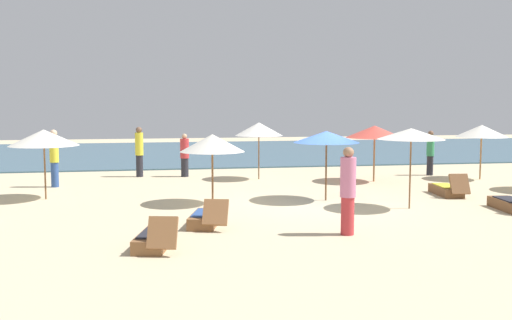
% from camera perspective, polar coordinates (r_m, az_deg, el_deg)
% --- Properties ---
extents(ground_plane, '(60.00, 60.00, 0.00)m').
position_cam_1_polar(ground_plane, '(17.56, 5.84, -4.07)').
color(ground_plane, beige).
extents(ocean_water, '(48.00, 16.00, 0.06)m').
position_cam_1_polar(ocean_water, '(34.10, -2.02, 0.78)').
color(ocean_water, '#3D6075').
rests_on(ocean_water, ground_plane).
extents(umbrella_0, '(1.78, 1.78, 2.13)m').
position_cam_1_polar(umbrella_0, '(22.50, 0.27, 2.94)').
color(umbrella_0, brown).
rests_on(umbrella_0, ground_plane).
extents(umbrella_1, '(1.82, 1.82, 2.21)m').
position_cam_1_polar(umbrella_1, '(16.91, 14.45, 2.40)').
color(umbrella_1, brown).
rests_on(umbrella_1, ground_plane).
extents(umbrella_2, '(1.90, 1.90, 2.04)m').
position_cam_1_polar(umbrella_2, '(24.00, 20.55, 2.58)').
color(umbrella_2, olive).
rests_on(umbrella_2, ground_plane).
extents(umbrella_3, '(2.05, 2.05, 2.10)m').
position_cam_1_polar(umbrella_3, '(19.02, -19.42, 2.00)').
color(umbrella_3, brown).
rests_on(umbrella_3, ground_plane).
extents(umbrella_6, '(1.85, 1.85, 2.00)m').
position_cam_1_polar(umbrella_6, '(17.17, -4.15, 1.61)').
color(umbrella_6, brown).
rests_on(umbrella_6, ground_plane).
extents(umbrella_7, '(2.08, 2.08, 2.04)m').
position_cam_1_polar(umbrella_7, '(22.27, 11.15, 2.64)').
color(umbrella_7, olive).
rests_on(umbrella_7, ground_plane).
extents(umbrella_8, '(1.94, 1.94, 2.06)m').
position_cam_1_polar(umbrella_8, '(17.86, 6.68, 2.18)').
color(umbrella_8, brown).
rests_on(umbrella_8, ground_plane).
extents(lounger_0, '(0.99, 1.77, 0.71)m').
position_cam_1_polar(lounger_0, '(14.42, -4.75, -5.51)').
color(lounger_0, brown).
rests_on(lounger_0, ground_plane).
extents(lounger_3, '(0.94, 1.72, 0.74)m').
position_cam_1_polar(lounger_3, '(12.43, -9.54, -7.40)').
color(lounger_3, brown).
rests_on(lounger_3, ground_plane).
extents(lounger_4, '(0.75, 1.75, 0.68)m').
position_cam_1_polar(lounger_4, '(17.69, 23.03, -3.86)').
color(lounger_4, brown).
rests_on(lounger_4, ground_plane).
extents(lounger_5, '(0.75, 1.69, 0.74)m').
position_cam_1_polar(lounger_5, '(19.77, 17.62, -2.69)').
color(lounger_5, brown).
rests_on(lounger_5, ground_plane).
extents(person_0, '(0.39, 0.39, 1.95)m').
position_cam_1_polar(person_0, '(13.44, 8.68, -2.84)').
color(person_0, '#BF3338').
rests_on(person_0, ground_plane).
extents(person_1, '(0.33, 0.33, 1.97)m').
position_cam_1_polar(person_1, '(21.64, -18.53, 0.24)').
color(person_1, '#2D4C8C').
rests_on(person_1, ground_plane).
extents(person_2, '(0.44, 0.44, 1.94)m').
position_cam_1_polar(person_2, '(23.70, -10.97, 0.84)').
color(person_2, '#26262D').
rests_on(person_2, ground_plane).
extents(person_3, '(0.34, 0.34, 1.77)m').
position_cam_1_polar(person_3, '(24.73, 16.15, 0.70)').
color(person_3, '#26262D').
rests_on(person_3, ground_plane).
extents(person_4, '(0.42, 0.42, 1.67)m').
position_cam_1_polar(person_4, '(23.47, -6.76, 0.46)').
color(person_4, '#26262D').
rests_on(person_4, ground_plane).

